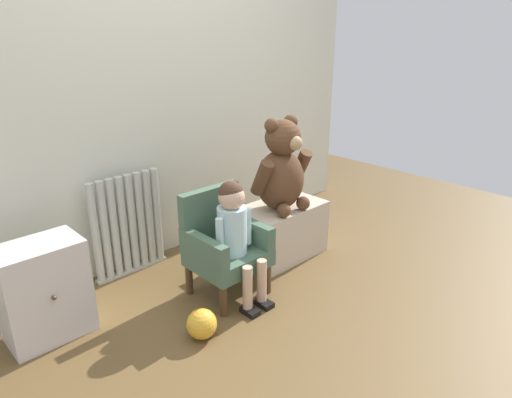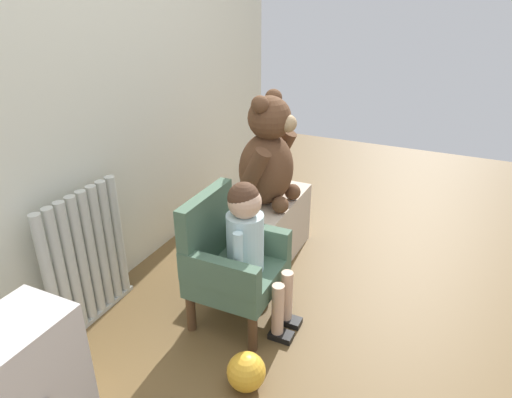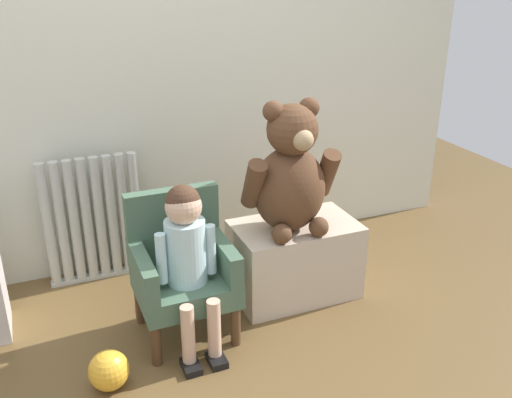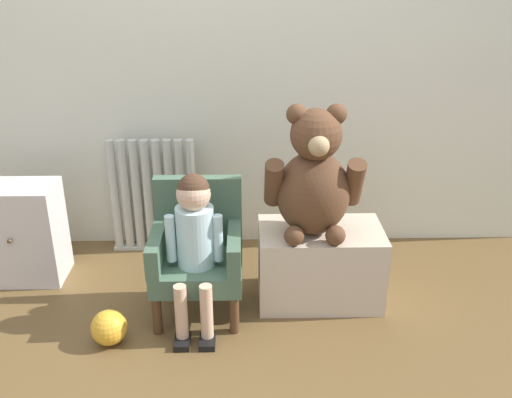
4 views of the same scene
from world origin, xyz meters
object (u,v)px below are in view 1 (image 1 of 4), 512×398
large_teddy_bear (281,170)px  toy_ball (202,324)px  child_figure (234,225)px  radiator (128,225)px  low_bench (281,230)px  child_armchair (223,244)px  small_dresser (44,291)px

large_teddy_bear → toy_ball: bearing=-161.3°
child_figure → radiator: bearing=112.3°
child_figure → low_bench: size_ratio=1.22×
child_armchair → toy_ball: (-0.38, -0.27, -0.24)m
large_teddy_bear → toy_ball: 1.12m
toy_ball → child_figure: bearing=23.5°
child_armchair → toy_ball: child_armchair is taller
child_armchair → low_bench: size_ratio=1.07×
radiator → child_figure: child_figure is taller
small_dresser → child_armchair: bearing=-17.8°
radiator → child_armchair: 0.66m
radiator → small_dresser: (-0.65, -0.30, -0.07)m
radiator → large_teddy_bear: bearing=-34.1°
radiator → child_figure: 0.77m
radiator → child_armchair: size_ratio=1.05×
small_dresser → child_figure: child_figure is taller
radiator → child_armchair: bearing=-64.3°
child_figure → large_teddy_bear: large_teddy_bear is taller
radiator → low_bench: bearing=-30.9°
child_armchair → child_figure: bearing=-90.0°
radiator → low_bench: 1.03m
small_dresser → child_armchair: child_armchair is taller
low_bench → toy_ball: size_ratio=3.73×
small_dresser → low_bench: small_dresser is taller
child_armchair → child_figure: (-0.00, -0.11, 0.15)m
radiator → toy_ball: bearing=-95.7°
small_dresser → child_armchair: size_ratio=0.83×
low_bench → child_armchair: bearing=-172.8°
child_armchair → low_bench: (0.59, 0.07, -0.13)m
radiator → large_teddy_bear: size_ratio=1.07×
radiator → toy_ball: radiator is taller
child_figure → low_bench: (0.59, 0.18, -0.28)m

